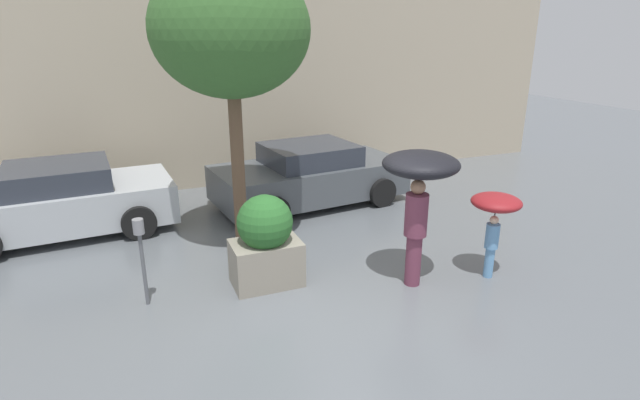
# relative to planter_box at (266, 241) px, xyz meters

# --- Properties ---
(ground_plane) EXTENTS (40.00, 40.00, 0.00)m
(ground_plane) POSITION_rel_planter_box_xyz_m (0.49, -1.25, -0.67)
(ground_plane) COLOR slate
(building_facade) EXTENTS (18.00, 0.30, 6.00)m
(building_facade) POSITION_rel_planter_box_xyz_m (0.49, 5.25, 2.33)
(building_facade) COLOR #B7A88E
(building_facade) RESTS_ON ground
(planter_box) EXTENTS (0.98, 0.79, 1.35)m
(planter_box) POSITION_rel_planter_box_xyz_m (0.00, 0.00, 0.00)
(planter_box) COLOR gray
(planter_box) RESTS_ON ground
(person_adult) EXTENTS (1.07, 1.07, 1.93)m
(person_adult) POSITION_rel_planter_box_xyz_m (2.03, -0.72, 0.90)
(person_adult) COLOR brown
(person_adult) RESTS_ON ground
(person_child) EXTENTS (0.72, 0.72, 1.27)m
(person_child) POSITION_rel_planter_box_xyz_m (3.18, -0.98, 0.37)
(person_child) COLOR #669ED1
(person_child) RESTS_ON ground
(parked_car_near) EXTENTS (4.13, 2.36, 1.27)m
(parked_car_near) POSITION_rel_planter_box_xyz_m (1.87, 3.12, -0.07)
(parked_car_near) COLOR #4C5156
(parked_car_near) RESTS_ON ground
(parked_car_far) EXTENTS (3.92, 2.22, 1.27)m
(parked_car_far) POSITION_rel_planter_box_xyz_m (-2.85, 3.28, -0.07)
(parked_car_far) COLOR #B7BCC1
(parked_car_far) RESTS_ON ground
(street_tree) EXTENTS (2.42, 2.42, 4.54)m
(street_tree) POSITION_rel_planter_box_xyz_m (0.00, 1.53, 2.82)
(street_tree) COLOR brown
(street_tree) RESTS_ON ground
(parking_meter) EXTENTS (0.14, 0.14, 1.23)m
(parking_meter) POSITION_rel_planter_box_xyz_m (-1.66, 0.05, 0.21)
(parking_meter) COLOR #595B60
(parking_meter) RESTS_ON ground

